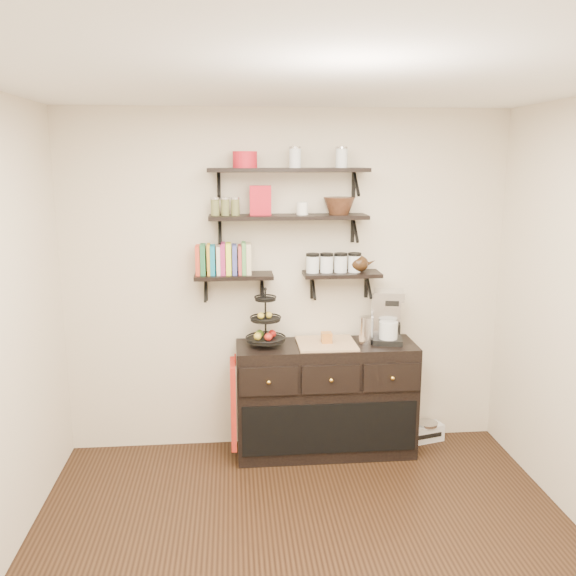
# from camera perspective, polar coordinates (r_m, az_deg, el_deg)

# --- Properties ---
(ceiling) EXTENTS (3.50, 3.50, 0.02)m
(ceiling) POSITION_cam_1_polar(r_m,az_deg,el_deg) (3.04, 3.01, 19.26)
(ceiling) COLOR white
(ceiling) RESTS_ON back_wall
(back_wall) EXTENTS (3.50, 0.02, 2.70)m
(back_wall) POSITION_cam_1_polar(r_m,az_deg,el_deg) (4.85, -0.11, 0.51)
(back_wall) COLOR beige
(back_wall) RESTS_ON ground
(shelf_top) EXTENTS (1.20, 0.27, 0.23)m
(shelf_top) POSITION_cam_1_polar(r_m,az_deg,el_deg) (4.63, 0.03, 10.95)
(shelf_top) COLOR black
(shelf_top) RESTS_ON back_wall
(shelf_mid) EXTENTS (1.20, 0.27, 0.23)m
(shelf_mid) POSITION_cam_1_polar(r_m,az_deg,el_deg) (4.64, 0.03, 6.63)
(shelf_mid) COLOR black
(shelf_mid) RESTS_ON back_wall
(shelf_low_left) EXTENTS (0.60, 0.25, 0.23)m
(shelf_low_left) POSITION_cam_1_polar(r_m,az_deg,el_deg) (4.70, -5.09, 1.06)
(shelf_low_left) COLOR black
(shelf_low_left) RESTS_ON back_wall
(shelf_low_right) EXTENTS (0.60, 0.25, 0.23)m
(shelf_low_right) POSITION_cam_1_polar(r_m,az_deg,el_deg) (4.78, 5.04, 1.24)
(shelf_low_right) COLOR black
(shelf_low_right) RESTS_ON back_wall
(cookbooks) EXTENTS (0.40, 0.15, 0.26)m
(cookbooks) POSITION_cam_1_polar(r_m,az_deg,el_deg) (4.68, -5.93, 2.70)
(cookbooks) COLOR #BF3B25
(cookbooks) RESTS_ON shelf_low_left
(glass_canisters) EXTENTS (0.43, 0.10, 0.13)m
(glass_canisters) POSITION_cam_1_polar(r_m,az_deg,el_deg) (4.75, 4.29, 2.26)
(glass_canisters) COLOR silver
(glass_canisters) RESTS_ON shelf_low_right
(sideboard) EXTENTS (1.40, 0.50, 0.92)m
(sideboard) POSITION_cam_1_polar(r_m,az_deg,el_deg) (4.92, 3.54, -10.27)
(sideboard) COLOR black
(sideboard) RESTS_ON floor
(fruit_stand) EXTENTS (0.30, 0.30, 0.44)m
(fruit_stand) POSITION_cam_1_polar(r_m,az_deg,el_deg) (4.68, -2.09, -3.66)
(fruit_stand) COLOR black
(fruit_stand) RESTS_ON sideboard
(candle) EXTENTS (0.08, 0.08, 0.08)m
(candle) POSITION_cam_1_polar(r_m,az_deg,el_deg) (4.76, 3.63, -4.64)
(candle) COLOR #AC6527
(candle) RESTS_ON sideboard
(coffee_maker) EXTENTS (0.27, 0.26, 0.42)m
(coffee_maker) POSITION_cam_1_polar(r_m,az_deg,el_deg) (4.84, 9.26, -2.71)
(coffee_maker) COLOR black
(coffee_maker) RESTS_ON sideboard
(thermal_carafe) EXTENTS (0.11, 0.11, 0.22)m
(thermal_carafe) POSITION_cam_1_polar(r_m,az_deg,el_deg) (4.78, 7.33, -3.97)
(thermal_carafe) COLOR silver
(thermal_carafe) RESTS_ON sideboard
(apron) EXTENTS (0.04, 0.29, 0.67)m
(apron) POSITION_cam_1_polar(r_m,az_deg,el_deg) (4.77, -5.13, -10.73)
(apron) COLOR maroon
(apron) RESTS_ON sideboard
(radio) EXTENTS (0.29, 0.22, 0.16)m
(radio) POSITION_cam_1_polar(r_m,az_deg,el_deg) (5.37, 12.86, -12.95)
(radio) COLOR silver
(radio) RESTS_ON floor
(recipe_box) EXTENTS (0.16, 0.06, 0.22)m
(recipe_box) POSITION_cam_1_polar(r_m,az_deg,el_deg) (4.62, -2.60, 8.19)
(recipe_box) COLOR #B61423
(recipe_box) RESTS_ON shelf_mid
(walnut_bowl) EXTENTS (0.24, 0.24, 0.13)m
(walnut_bowl) POSITION_cam_1_polar(r_m,az_deg,el_deg) (4.69, 4.80, 7.66)
(walnut_bowl) COLOR black
(walnut_bowl) RESTS_ON shelf_mid
(ramekins) EXTENTS (0.09, 0.09, 0.10)m
(ramekins) POSITION_cam_1_polar(r_m,az_deg,el_deg) (4.65, 1.35, 7.45)
(ramekins) COLOR white
(ramekins) RESTS_ON shelf_mid
(teapot) EXTENTS (0.23, 0.19, 0.15)m
(teapot) POSITION_cam_1_polar(r_m,az_deg,el_deg) (4.78, 6.65, 2.41)
(teapot) COLOR black
(teapot) RESTS_ON shelf_low_right
(red_pot) EXTENTS (0.18, 0.18, 0.12)m
(red_pot) POSITION_cam_1_polar(r_m,az_deg,el_deg) (4.60, -4.05, 11.90)
(red_pot) COLOR #B61423
(red_pot) RESTS_ON shelf_top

